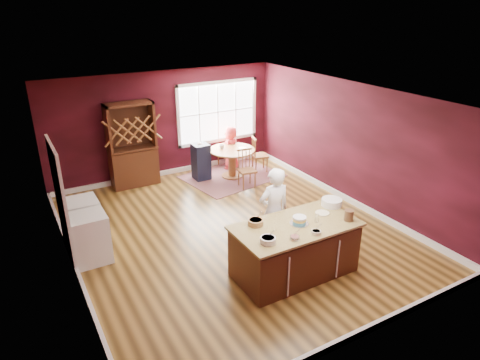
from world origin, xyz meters
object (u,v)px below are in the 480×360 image
dining_table (232,157)px  baker (274,211)px  high_chair (201,161)px  toddler (199,148)px  seated_woman (231,148)px  kitchen_island (294,250)px  chair_north (226,148)px  chair_south (247,169)px  hutch (132,145)px  layer_cake (299,220)px  washer (90,238)px  dryer (83,222)px  chair_east (260,154)px

dining_table → baker: baker is taller
high_chair → toddler: bearing=83.4°
dining_table → seated_woman: bearing=63.1°
kitchen_island → chair_north: (1.45, 5.11, 0.07)m
chair_south → hutch: (-2.34, 1.52, 0.56)m
high_chair → baker: bearing=-95.4°
high_chair → toddler: high_chair is taller
kitchen_island → baker: baker is taller
layer_cake → toddler: size_ratio=1.20×
hutch → washer: size_ratio=2.34×
baker → dryer: 3.56m
high_chair → hutch: bearing=162.8°
dining_table → toddler: (-0.75, 0.35, 0.28)m
layer_cake → dryer: (-2.93, 2.72, -0.53)m
dining_table → washer: (-4.03, -2.20, -0.09)m
kitchen_island → toddler: 4.67m
dining_table → baker: size_ratio=0.72×
washer → hutch: bearing=60.2°
seated_woman → washer: bearing=-4.1°
chair_south → dryer: size_ratio=1.07×
layer_cake → hutch: hutch is taller
kitchen_island → layer_cake: 0.55m
hutch → high_chair: bearing=-16.8°
chair_east → dining_table: bearing=103.4°
kitchen_island → dining_table: (1.17, 4.28, 0.10)m
kitchen_island → chair_east: size_ratio=2.12×
chair_south → seated_woman: bearing=86.0°
dining_table → hutch: bearing=162.5°
chair_north → high_chair: bearing=16.7°
high_chair → washer: size_ratio=1.10×
chair_south → chair_north: bearing=87.7°
chair_north → washer: size_ratio=1.15×
baker → hutch: size_ratio=0.79×
layer_cake → dryer: layer_cake is taller
chair_south → dryer: bearing=-161.0°
chair_south → dryer: chair_south is taller
chair_north → high_chair: size_ratio=1.04×
layer_cake → chair_east: (1.94, 4.26, -0.50)m
chair_north → hutch: (-2.63, -0.09, 0.53)m
dining_table → chair_north: bearing=71.4°
chair_east → washer: (-4.87, -2.18, -0.04)m
kitchen_island → hutch: (-1.18, 5.02, 0.60)m
hutch → washer: 3.44m
baker → dryer: (-2.94, 1.98, -0.37)m
chair_south → dining_table: bearing=97.0°
chair_south → hutch: size_ratio=0.46×
toddler → dryer: 3.82m
baker → high_chair: bearing=-91.1°
baker → dryer: size_ratio=1.82×
chair_north → layer_cake: bearing=62.7°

